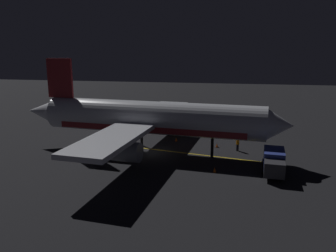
% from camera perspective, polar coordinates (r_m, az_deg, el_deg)
% --- Properties ---
extents(ground_plane, '(180.00, 180.00, 0.20)m').
position_cam_1_polar(ground_plane, '(43.47, -2.60, -4.52)').
color(ground_plane, black).
extents(apron_guide_stripe, '(4.08, 20.32, 0.01)m').
position_cam_1_polar(apron_guide_stripe, '(43.10, 2.72, -4.53)').
color(apron_guide_stripe, gold).
rests_on(apron_guide_stripe, ground_plane).
extents(airliner, '(31.46, 34.99, 11.66)m').
position_cam_1_polar(airliner, '(42.55, -3.39, 1.19)').
color(airliner, silver).
rests_on(airliner, ground_plane).
extents(baggage_truck, '(5.56, 2.59, 2.39)m').
position_cam_1_polar(baggage_truck, '(37.59, 17.35, -5.82)').
color(baggage_truck, navy).
rests_on(baggage_truck, ground_plane).
extents(catering_truck, '(6.00, 4.39, 2.21)m').
position_cam_1_polar(catering_truck, '(53.32, 0.63, 0.17)').
color(catering_truck, gold).
rests_on(catering_truck, ground_plane).
extents(ground_crew_worker, '(0.40, 0.40, 1.74)m').
position_cam_1_polar(ground_crew_worker, '(44.61, 11.61, -3.00)').
color(ground_crew_worker, black).
rests_on(ground_crew_worker, ground_plane).
extents(traffic_cone_near_left, '(0.50, 0.50, 0.55)m').
position_cam_1_polar(traffic_cone_near_left, '(48.28, 1.38, -2.30)').
color(traffic_cone_near_left, '#EA590F').
rests_on(traffic_cone_near_left, ground_plane).
extents(traffic_cone_near_right, '(0.50, 0.50, 0.55)m').
position_cam_1_polar(traffic_cone_near_right, '(45.86, 8.21, -3.25)').
color(traffic_cone_near_right, '#EA590F').
rests_on(traffic_cone_near_right, ground_plane).
extents(traffic_cone_under_wing, '(0.50, 0.50, 0.55)m').
position_cam_1_polar(traffic_cone_under_wing, '(36.77, 7.82, -7.35)').
color(traffic_cone_under_wing, '#EA590F').
rests_on(traffic_cone_under_wing, ground_plane).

